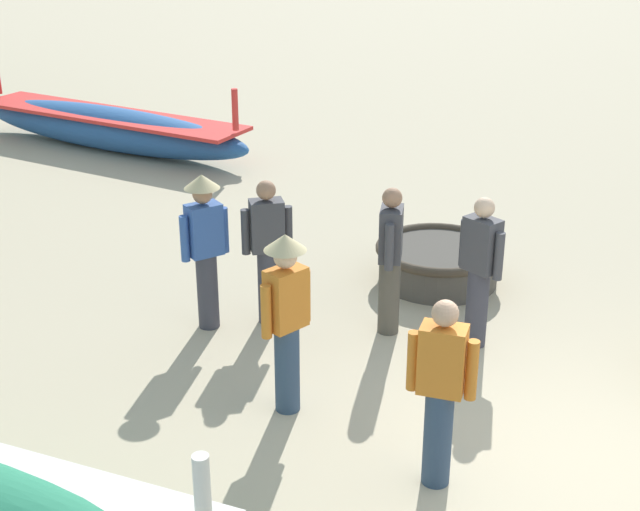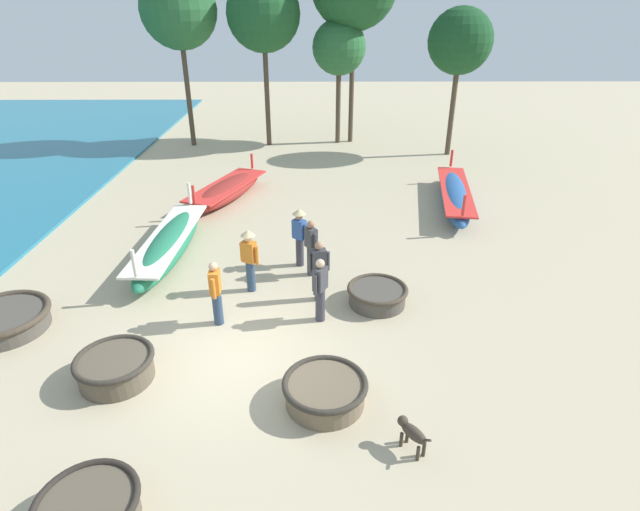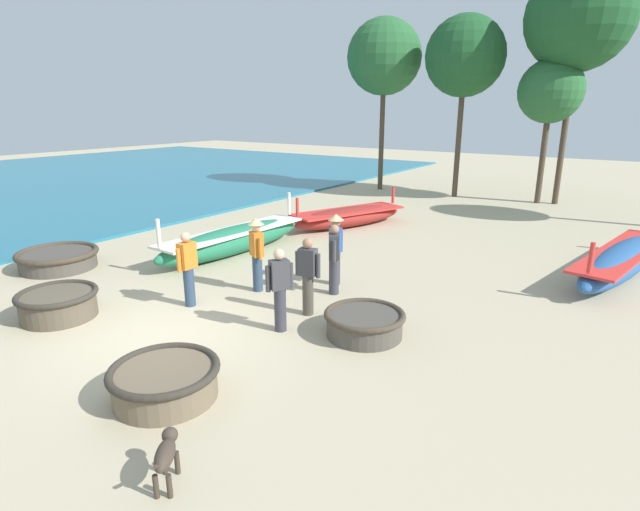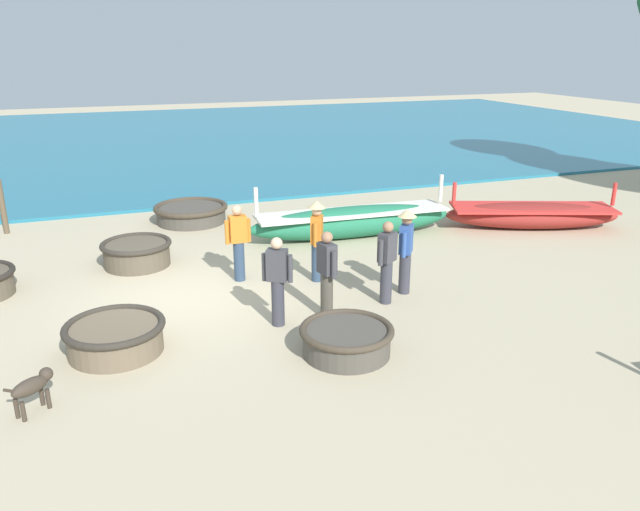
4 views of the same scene
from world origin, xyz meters
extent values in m
plane|color=#BCAD8C|center=(0.00, 0.00, 0.00)|extent=(80.00, 80.00, 0.00)
cylinder|color=#4C473F|center=(3.09, 2.00, 0.20)|extent=(1.36, 1.36, 0.41)
torus|color=#42382B|center=(3.09, 2.00, 0.41)|extent=(1.47, 1.47, 0.11)
ellipsoid|color=#285693|center=(6.59, 8.54, 0.36)|extent=(1.90, 5.77, 0.73)
cube|color=red|center=(6.59, 8.54, 0.60)|extent=(1.86, 5.33, 0.06)
cylinder|color=red|center=(6.15, 5.95, 1.01)|extent=(0.10, 0.10, 0.66)
cylinder|color=silver|center=(-2.67, 2.11, 1.07)|extent=(0.10, 0.10, 0.70)
cylinder|color=#383842|center=(1.48, 3.46, 0.41)|extent=(0.22, 0.22, 0.82)
cube|color=#3D3D42|center=(1.48, 3.46, 1.09)|extent=(0.37, 0.40, 0.54)
sphere|color=#A37556|center=(1.48, 3.46, 1.47)|extent=(0.20, 0.20, 0.20)
cylinder|color=#3D3D42|center=(1.60, 3.28, 1.04)|extent=(0.09, 0.09, 0.48)
cylinder|color=#3D3D42|center=(1.37, 3.65, 1.04)|extent=(0.09, 0.09, 0.48)
cylinder|color=#2D425B|center=(-0.03, 2.65, 0.41)|extent=(0.22, 0.22, 0.82)
cube|color=orange|center=(-0.03, 2.65, 1.09)|extent=(0.40, 0.35, 0.54)
sphere|color=#DBB28E|center=(-0.03, 2.65, 1.47)|extent=(0.20, 0.20, 0.20)
cylinder|color=orange|center=(-0.22, 2.75, 1.04)|extent=(0.09, 0.09, 0.48)
cylinder|color=orange|center=(0.17, 2.55, 1.04)|extent=(0.09, 0.09, 0.48)
cone|color=#D1BC84|center=(-0.03, 2.65, 1.60)|extent=(0.36, 0.36, 0.14)
cylinder|color=#383842|center=(1.17, 4.01, 0.41)|extent=(0.22, 0.22, 0.82)
cube|color=#33569E|center=(1.17, 4.01, 1.09)|extent=(0.40, 0.38, 0.54)
sphere|color=#A37556|center=(1.17, 4.01, 1.47)|extent=(0.20, 0.20, 0.20)
cylinder|color=#33569E|center=(0.99, 4.15, 1.04)|extent=(0.09, 0.09, 0.48)
cylinder|color=#33569E|center=(1.34, 3.88, 1.04)|extent=(0.09, 0.09, 0.48)
cone|color=#D1BC84|center=(1.17, 4.01, 1.60)|extent=(0.36, 0.36, 0.14)
cylinder|color=#383842|center=(1.71, 1.31, 0.41)|extent=(0.22, 0.22, 0.82)
cube|color=#3D3D42|center=(1.71, 1.31, 1.09)|extent=(0.36, 0.40, 0.54)
sphere|color=#DBB28E|center=(1.71, 1.31, 1.47)|extent=(0.20, 0.20, 0.20)
cylinder|color=#3D3D42|center=(1.82, 1.50, 1.04)|extent=(0.09, 0.09, 0.48)
cylinder|color=#3D3D42|center=(1.59, 1.12, 1.04)|extent=(0.09, 0.09, 0.48)
cylinder|color=#2D425B|center=(-0.60, 1.19, 0.41)|extent=(0.22, 0.22, 0.82)
cube|color=orange|center=(-0.60, 1.19, 1.09)|extent=(0.23, 0.35, 0.54)
sphere|color=tan|center=(-0.60, 1.19, 1.47)|extent=(0.20, 0.20, 0.20)
cylinder|color=orange|center=(-0.61, 1.41, 1.04)|extent=(0.09, 0.09, 0.48)
cylinder|color=orange|center=(-0.60, 0.97, 1.04)|extent=(0.09, 0.09, 0.48)
cylinder|color=#4C473D|center=(1.68, 2.21, 0.41)|extent=(0.22, 0.22, 0.82)
cube|color=#3D3D42|center=(1.68, 2.21, 1.09)|extent=(0.38, 0.28, 0.54)
sphere|color=#A37556|center=(1.68, 2.21, 1.47)|extent=(0.20, 0.20, 0.20)
cylinder|color=#3D3D42|center=(1.47, 2.17, 1.04)|extent=(0.09, 0.09, 0.48)
cylinder|color=#3D3D42|center=(1.90, 2.25, 1.04)|extent=(0.09, 0.09, 0.48)
camera|label=1|loc=(-6.29, 0.12, 4.36)|focal=50.00mm
camera|label=2|loc=(1.63, -8.29, 6.56)|focal=28.00mm
camera|label=3|loc=(7.12, -5.25, 3.97)|focal=28.00mm
camera|label=4|loc=(11.11, -1.43, 4.60)|focal=35.00mm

